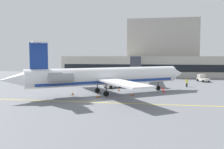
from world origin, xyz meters
name	(u,v)px	position (x,y,z in m)	size (l,w,h in m)	color
ground	(98,101)	(0.00, 0.00, -0.05)	(120.00, 120.00, 0.11)	slate
terminal_building	(154,56)	(9.05, 49.28, 6.87)	(58.36, 17.44, 19.63)	#B7B2A8
jet_bridge_west	(138,62)	(4.53, 28.15, 5.28)	(2.40, 22.20, 6.66)	silver
regional_jet	(106,76)	(0.17, 5.62, 3.16)	(29.45, 23.13, 8.83)	white
baggage_tug	(202,78)	(21.51, 29.79, 0.88)	(2.94, 3.92, 1.91)	silver
pushback_tractor	(114,83)	(0.30, 14.24, 0.92)	(3.74, 4.02, 1.99)	silver
belt_loader	(145,77)	(6.60, 29.23, 0.98)	(3.22, 1.95, 2.22)	#19389E
fuel_tank	(56,74)	(-19.86, 31.37, 1.42)	(8.25, 3.32, 2.53)	white
marshaller	(187,83)	(15.68, 17.96, 0.93)	(0.83, 0.34, 1.85)	#191E33
safety_cone_alpha	(98,96)	(-0.60, 2.38, 0.25)	(0.47, 0.47, 0.55)	orange
safety_cone_bravo	(119,90)	(1.85, 10.02, 0.25)	(0.47, 0.47, 0.55)	orange
safety_cone_charlie	(132,94)	(4.79, 5.13, 0.25)	(0.47, 0.47, 0.55)	orange
safety_cone_delta	(73,94)	(-5.43, 4.04, 0.25)	(0.47, 0.47, 0.55)	orange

